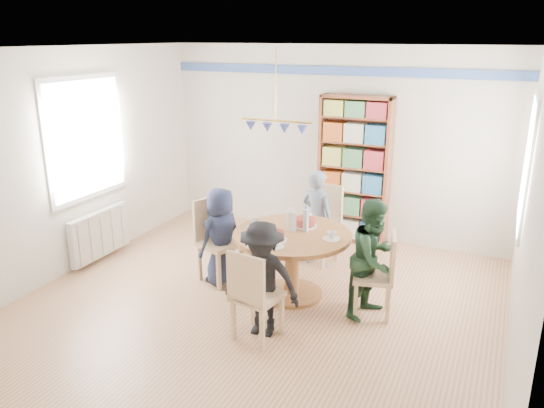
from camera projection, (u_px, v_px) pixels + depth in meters
The scene contains 14 objects.
ground at pixel (257, 306), 5.77m from camera, with size 5.00×5.00×0.00m, color tan.
room_shell at pixel (268, 141), 6.12m from camera, with size 5.00×5.00×5.00m.
radiator at pixel (100, 234), 6.88m from camera, with size 0.12×1.00×0.60m.
dining_table at pixel (292, 249), 5.85m from camera, with size 1.30×1.30×0.75m.
chair_left at pixel (215, 236), 6.27m from camera, with size 0.57×0.57×1.00m.
chair_right at pixel (381, 271), 5.45m from camera, with size 0.48×0.48×0.91m.
chair_far at pixel (322, 220), 6.78m from camera, with size 0.53×0.53×1.01m.
chair_near at pixel (253, 293), 4.96m from camera, with size 0.47×0.47×0.93m.
person_left at pixel (221, 236), 6.17m from camera, with size 0.57×0.37×1.16m, color #181F36.
person_right at pixel (374, 259), 5.42m from camera, with size 0.61×0.48×1.26m, color #1B3620.
person_far at pixel (317, 218), 6.64m from camera, with size 0.45×0.30×1.24m, color gray.
person_near at pixel (262, 279), 5.07m from camera, with size 0.75×0.43×1.17m, color black.
bookshelf at pixel (354, 171), 7.34m from camera, with size 0.98×0.29×2.05m.
tableware at pixel (291, 227), 5.80m from camera, with size 1.08×1.08×0.28m.
Camera 1 is at (2.30, -4.62, 2.82)m, focal length 35.00 mm.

